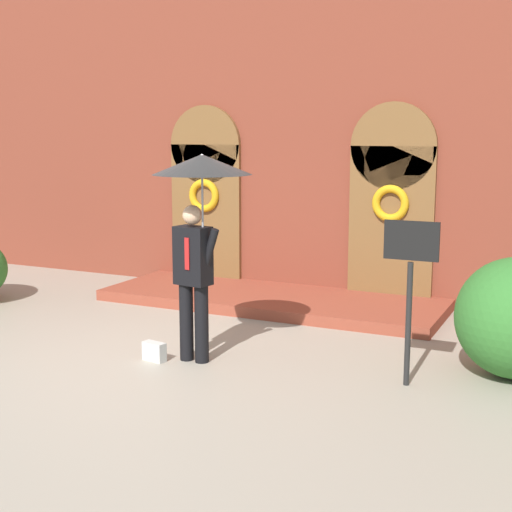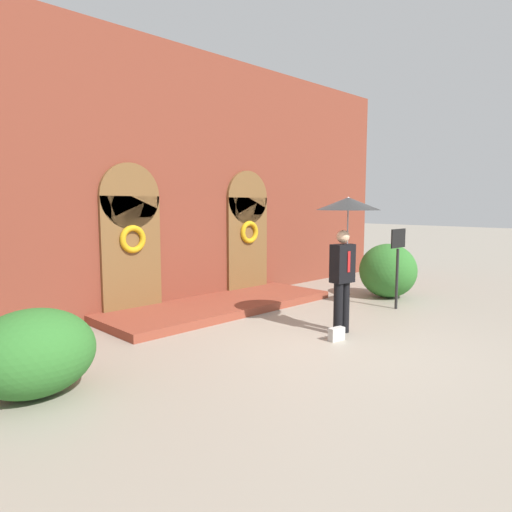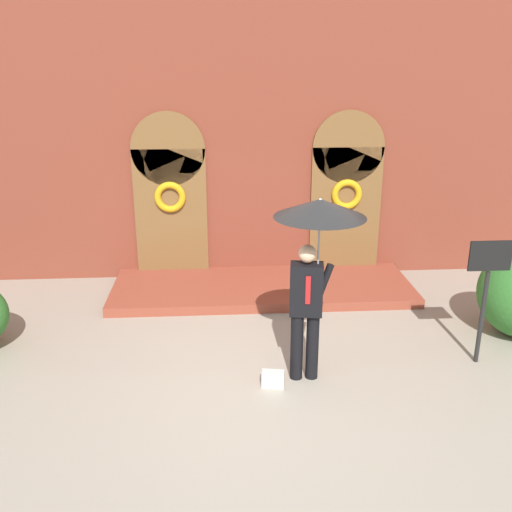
{
  "view_description": "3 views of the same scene",
  "coord_description": "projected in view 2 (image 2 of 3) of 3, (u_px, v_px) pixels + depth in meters",
  "views": [
    {
      "loc": [
        4.33,
        -6.63,
        2.59
      ],
      "look_at": [
        0.3,
        1.88,
        0.96
      ],
      "focal_mm": 50.0,
      "sensor_mm": 36.0,
      "label": 1
    },
    {
      "loc": [
        -6.19,
        -4.28,
        2.25
      ],
      "look_at": [
        -0.1,
        1.88,
        1.25
      ],
      "focal_mm": 32.0,
      "sensor_mm": 36.0,
      "label": 2
    },
    {
      "loc": [
        -0.72,
        -6.19,
        3.91
      ],
      "look_at": [
        -0.23,
        1.24,
        1.31
      ],
      "focal_mm": 40.0,
      "sensor_mm": 36.0,
      "label": 3
    }
  ],
  "objects": [
    {
      "name": "shrub_right",
      "position": [
        388.0,
        271.0,
        10.96
      ],
      "size": [
        1.29,
        1.37,
        1.3
      ],
      "primitive_type": "ellipsoid",
      "color": "#2D6B28",
      "rests_on": "ground"
    },
    {
      "name": "building_facade",
      "position": [
        188.0,
        185.0,
        10.23
      ],
      "size": [
        14.0,
        2.3,
        5.6
      ],
      "color": "brown",
      "rests_on": "ground"
    },
    {
      "name": "ground_plane",
      "position": [
        340.0,
        339.0,
        7.6
      ],
      "size": [
        80.0,
        80.0,
        0.0
      ],
      "primitive_type": "plane",
      "color": "gray"
    },
    {
      "name": "handbag",
      "position": [
        337.0,
        334.0,
        7.51
      ],
      "size": [
        0.3,
        0.17,
        0.22
      ],
      "primitive_type": "cube",
      "rotation": [
        0.0,
        0.0,
        -0.18
      ],
      "color": "#B7B7B2",
      "rests_on": "ground"
    },
    {
      "name": "sign_post",
      "position": [
        398.0,
        255.0,
        9.68
      ],
      "size": [
        0.56,
        0.06,
        1.72
      ],
      "color": "black",
      "rests_on": "ground"
    },
    {
      "name": "shrub_left",
      "position": [
        33.0,
        353.0,
        5.32
      ],
      "size": [
        1.44,
        1.2,
        1.03
      ],
      "primitive_type": "ellipsoid",
      "color": "#2D6B28",
      "rests_on": "ground"
    },
    {
      "name": "person_with_umbrella",
      "position": [
        347.0,
        223.0,
        7.81
      ],
      "size": [
        1.1,
        1.1,
        2.36
      ],
      "color": "black",
      "rests_on": "ground"
    }
  ]
}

